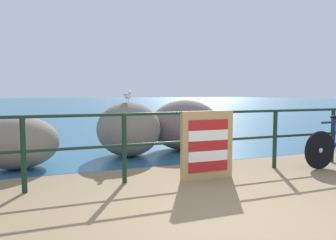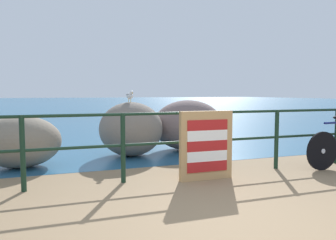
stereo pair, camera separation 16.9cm
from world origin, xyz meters
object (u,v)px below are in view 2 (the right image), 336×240
object	(u,v)px
folded_deckchair_stack	(206,145)
seagull	(130,95)
breakwater_boulder_right	(188,125)
breakwater_boulder_main	(131,129)
breakwater_boulder_left	(21,142)

from	to	relation	value
folded_deckchair_stack	seagull	bearing A→B (deg)	106.65
folded_deckchair_stack	breakwater_boulder_right	world-z (taller)	breakwater_boulder_right
breakwater_boulder_main	breakwater_boulder_left	size ratio (longest dim) A/B	0.96
breakwater_boulder_main	seagull	xyz separation A→B (m)	(-0.03, -0.03, 0.70)
breakwater_boulder_main	breakwater_boulder_left	bearing A→B (deg)	-168.48
seagull	folded_deckchair_stack	bearing A→B (deg)	10.24
folded_deckchair_stack	breakwater_boulder_main	distance (m)	2.33
breakwater_boulder_right	seagull	size ratio (longest dim) A/B	4.86
folded_deckchair_stack	seagull	distance (m)	2.42
breakwater_boulder_left	seagull	bearing A→B (deg)	10.90
breakwater_boulder_right	seagull	bearing A→B (deg)	-167.40
breakwater_boulder_left	seagull	distance (m)	2.23
seagull	breakwater_boulder_right	bearing A→B (deg)	96.19
folded_deckchair_stack	breakwater_boulder_right	size ratio (longest dim) A/B	0.63
folded_deckchair_stack	breakwater_boulder_right	distance (m)	2.65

